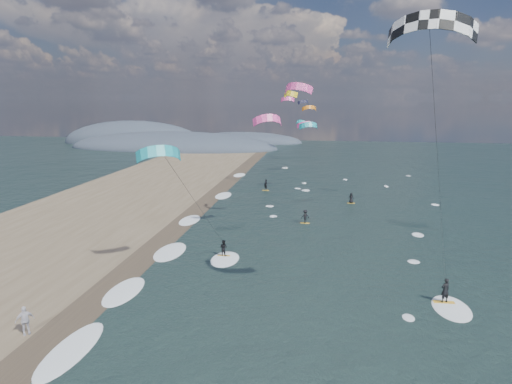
# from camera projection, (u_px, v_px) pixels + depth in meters

# --- Properties ---
(ground) EXTENTS (260.00, 260.00, 0.00)m
(ground) POSITION_uv_depth(u_px,v_px,m) (242.00, 346.00, 26.13)
(ground) COLOR black
(ground) RESTS_ON ground
(sand_strip) EXTENTS (26.00, 240.00, 0.00)m
(sand_strip) POSITION_uv_depth(u_px,v_px,m) (6.00, 263.00, 39.34)
(sand_strip) COLOR brown
(sand_strip) RESTS_ON ground
(wet_sand_strip) EXTENTS (3.00, 240.00, 0.00)m
(wet_sand_strip) POSITION_uv_depth(u_px,v_px,m) (129.00, 270.00, 37.56)
(wet_sand_strip) COLOR #382D23
(wet_sand_strip) RESTS_ON ground
(coastal_hills) EXTENTS (80.00, 41.00, 15.00)m
(coastal_hills) POSITION_uv_depth(u_px,v_px,m) (166.00, 145.00, 136.89)
(coastal_hills) COLOR #3D4756
(coastal_hills) RESTS_ON ground
(kitesurfer_near_a) EXTENTS (8.08, 8.98, 19.74)m
(kitesurfer_near_a) POSITION_uv_depth(u_px,v_px,m) (434.00, 86.00, 23.93)
(kitesurfer_near_a) COLOR gold
(kitesurfer_near_a) RESTS_ON ground
(kitesurfer_near_b) EXTENTS (6.97, 8.85, 12.00)m
(kitesurfer_near_b) POSITION_uv_depth(u_px,v_px,m) (184.00, 189.00, 35.66)
(kitesurfer_near_b) COLOR gold
(kitesurfer_near_b) RESTS_ON ground
(far_kitesurfers) EXTENTS (14.37, 18.72, 1.85)m
(far_kitesurfers) POSITION_uv_depth(u_px,v_px,m) (306.00, 202.00, 58.66)
(far_kitesurfers) COLOR gold
(far_kitesurfers) RESTS_ON ground
(bg_kite_field) EXTENTS (8.19, 74.63, 8.02)m
(bg_kite_field) POSITION_uv_depth(u_px,v_px,m) (300.00, 109.00, 77.57)
(bg_kite_field) COLOR #D83F8C
(bg_kite_field) RESTS_ON ground
(shoreline_surf) EXTENTS (2.40, 79.40, 0.11)m
(shoreline_surf) POSITION_uv_depth(u_px,v_px,m) (162.00, 252.00, 41.97)
(shoreline_surf) COLOR white
(shoreline_surf) RESTS_ON ground
(beach_walker) EXTENTS (1.12, 1.14, 1.92)m
(beach_walker) POSITION_uv_depth(u_px,v_px,m) (25.00, 320.00, 27.24)
(beach_walker) COLOR silver
(beach_walker) RESTS_ON ground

